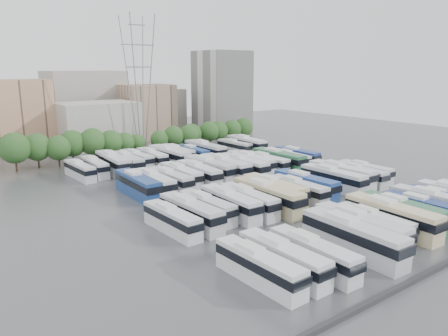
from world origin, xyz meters
TOP-DOWN VIEW (x-y plane):
  - ground at (0.00, 0.00)m, footprint 220.00×220.00m
  - tree_line at (-2.69, 42.15)m, footprint 66.67×7.24m
  - city_buildings at (-7.46, 71.86)m, footprint 102.00×35.00m
  - apartment_tower at (34.00, 58.00)m, footprint 14.00×14.00m
  - electricity_pylon at (2.00, 50.00)m, footprint 9.00×6.91m
  - bus_r0_s0 at (-21.41, -23.82)m, footprint 2.72×11.43m
  - bus_r0_s1 at (-18.22, -23.88)m, footprint 2.64×11.65m
  - bus_r0_s2 at (-14.81, -24.92)m, footprint 2.75×11.52m
  - bus_r0_s4 at (-8.25, -24.93)m, footprint 3.47×13.71m
  - bus_r0_s5 at (-4.89, -23.54)m, footprint 3.22×13.00m
  - bus_r0_s6 at (-1.46, -22.98)m, footprint 2.95×11.09m
  - bus_r0_s7 at (1.72, -23.48)m, footprint 3.41×13.47m
  - bus_r0_s8 at (5.02, -22.98)m, footprint 2.99×12.35m
  - bus_r0_s9 at (8.34, -24.26)m, footprint 2.81×11.91m
  - bus_r0_s10 at (11.62, -24.07)m, footprint 3.45×12.94m
  - bus_r0_s11 at (14.93, -23.52)m, footprint 2.67×11.01m
  - bus_r1_s0 at (-21.47, -6.66)m, footprint 2.80×11.11m
  - bus_r1_s1 at (-18.19, -6.09)m, footprint 3.09×12.29m
  - bus_r1_s2 at (-14.81, -5.00)m, footprint 2.83×11.20m
  - bus_r1_s3 at (-11.38, -5.89)m, footprint 3.04×12.25m
  - bus_r1_s4 at (-8.36, -6.39)m, footprint 3.08×12.00m
  - bus_r1_s5 at (-5.10, -7.00)m, footprint 3.11×13.66m
  - bus_r1_s6 at (-1.84, -4.95)m, footprint 2.84×12.75m
  - bus_r1_s7 at (1.83, -6.56)m, footprint 2.64×11.62m
  - bus_r1_s8 at (4.82, -5.46)m, footprint 3.08×12.58m
  - bus_r1_s10 at (11.46, -5.65)m, footprint 2.97×12.95m
  - bus_r1_s11 at (14.93, -4.74)m, footprint 3.23×13.44m
  - bus_r1_s12 at (18.35, -5.98)m, footprint 3.02×11.61m
  - bus_r1_s13 at (21.58, -5.01)m, footprint 2.50×11.14m
  - bus_r2_s1 at (-17.96, 10.88)m, footprint 3.11×12.99m
  - bus_r2_s2 at (-14.85, 10.93)m, footprint 3.05×12.17m
  - bus_r2_s3 at (-11.54, 11.24)m, footprint 3.01×11.73m
  - bus_r2_s4 at (-8.30, 12.91)m, footprint 2.94×11.99m
  - bus_r2_s5 at (-4.99, 12.07)m, footprint 3.04×12.40m
  - bus_r2_s6 at (-1.71, 13.28)m, footprint 3.51×13.63m
  - bus_r2_s7 at (1.50, 12.54)m, footprint 3.11×13.59m
  - bus_r2_s8 at (4.89, 11.42)m, footprint 3.04×13.27m
  - bus_r2_s9 at (8.19, 12.91)m, footprint 3.07×13.07m
  - bus_r2_s10 at (11.41, 11.86)m, footprint 3.05×12.00m
  - bus_r2_s11 at (14.80, 11.59)m, footprint 3.35×13.56m
  - bus_r2_s12 at (18.30, 11.88)m, footprint 2.89×11.31m
  - bus_r2_s13 at (21.59, 12.91)m, footprint 3.01×11.80m
  - bus_r3_s0 at (-21.57, 28.68)m, footprint 2.88×10.87m
  - bus_r3_s1 at (-18.25, 29.83)m, footprint 2.80×11.24m
  - bus_r3_s2 at (-14.74, 28.87)m, footprint 3.63×13.73m
  - bus_r3_s3 at (-11.55, 28.96)m, footprint 3.10×12.28m
  - bus_r3_s4 at (-8.37, 31.24)m, footprint 3.04×11.59m
  - bus_r3_s5 at (-5.00, 30.67)m, footprint 3.01×11.66m
  - bus_r3_s6 at (-1.67, 28.89)m, footprint 3.45×13.41m
  - bus_r3_s7 at (1.44, 31.14)m, footprint 3.10×12.01m
  - bus_r3_s8 at (5.00, 29.62)m, footprint 2.67×11.15m
  - bus_r3_s9 at (8.16, 29.38)m, footprint 3.10×13.64m
  - bus_r3_s12 at (17.98, 30.77)m, footprint 2.93×11.13m
  - bus_r3_s13 at (21.42, 30.36)m, footprint 3.42×13.41m

SIDE VIEW (x-z plane):
  - ground at x=0.00m, z-range 0.00..0.00m
  - bus_r3_s0 at x=-21.57m, z-range -0.03..3.35m
  - bus_r0_s11 at x=14.93m, z-range -0.03..3.40m
  - bus_r0_s6 at x=-1.46m, z-range -0.03..3.41m
  - bus_r3_s12 at x=17.98m, z-range -0.03..3.43m
  - bus_r1_s0 at x=-21.47m, z-range -0.03..3.43m
  - bus_r3_s8 at x=5.00m, z-range -0.03..3.45m
  - bus_r1_s2 at x=-14.81m, z-range -0.03..3.46m
  - bus_r1_s13 at x=21.58m, z-range -0.03..3.46m
  - bus_r3_s1 at x=-18.25m, z-range -0.03..3.47m
  - bus_r2_s12 at x=18.30m, z-range -0.03..3.49m
  - bus_r0_s0 at x=-21.41m, z-range -0.03..3.54m
  - bus_r0_s2 at x=-14.81m, z-range -0.03..3.56m
  - bus_r3_s4 at x=-8.37m, z-range -0.03..3.57m
  - bus_r1_s12 at x=18.35m, z-range -0.03..3.58m
  - bus_r3_s5 at x=-5.00m, z-range -0.03..3.59m
  - bus_r1_s7 at x=1.83m, z-range -0.03..3.60m
  - bus_r0_s1 at x=-18.22m, z-range -0.03..3.61m
  - bus_r2_s3 at x=-11.54m, z-range -0.03..3.62m
  - bus_r2_s13 at x=21.59m, z-range -0.03..3.64m
  - bus_r0_s9 at x=8.34m, z-range -0.03..3.69m
  - bus_r1_s4 at x=-8.36m, z-range -0.03..3.70m
  - bus_r3_s7 at x=1.44m, z-range -0.03..3.70m
  - bus_r2_s10 at x=11.41m, z-range -0.03..3.70m
  - bus_r2_s4 at x=-8.30m, z-range -0.03..3.70m
  - bus_r2_s2 at x=-14.85m, z-range -0.03..3.76m
  - bus_r1_s3 at x=-11.38m, z-range -0.03..3.78m
  - bus_r3_s3 at x=-11.55m, z-range -0.03..3.79m
  - bus_r1_s1 at x=-18.19m, z-range -0.03..3.80m
  - bus_r0_s8 at x=5.02m, z-range -0.03..3.82m
  - bus_r2_s5 at x=-4.99m, z-range -0.04..3.83m
  - bus_r1_s8 at x=4.82m, z-range -0.04..3.89m
  - bus_r1_s6 at x=-1.84m, z-range -0.04..3.96m
  - bus_r0_s10 at x=11.62m, z-range -0.04..3.98m
  - bus_r0_s5 at x=-4.89m, z-range -0.04..4.02m
  - bus_r1_s10 at x=11.46m, z-range -0.04..4.02m
  - bus_r2_s1 at x=-17.96m, z-range -0.04..4.02m
  - bus_r2_s9 at x=8.19m, z-range -0.04..4.05m
  - bus_r2_s8 at x=4.89m, z-range -0.04..4.11m
  - bus_r3_s6 at x=-1.67m, z-range -0.04..4.14m
  - bus_r3_s13 at x=21.42m, z-range -0.04..4.14m
  - bus_r0_s7 at x=1.72m, z-range -0.04..4.16m
  - bus_r1_s11 at x=14.93m, z-range -0.04..4.16m
  - bus_r2_s11 at x=14.80m, z-range -0.04..4.19m
  - bus_r2_s6 at x=-1.71m, z-range -0.04..4.20m
  - bus_r2_s7 at x=1.50m, z-range -0.04..4.22m
  - bus_r3_s2 at x=-14.74m, z-range -0.04..4.23m
  - bus_r3_s9 at x=8.16m, z-range -0.04..4.23m
  - bus_r0_s4 at x=-8.25m, z-range -0.04..4.23m
  - bus_r1_s5 at x=-5.10m, z-range -0.04..4.24m
  - tree_line at x=-2.69m, z-range 0.18..8.34m
  - city_buildings at x=-7.46m, z-range -2.13..17.87m
  - apartment_tower at x=34.00m, z-range 0.00..26.00m
  - electricity_pylon at x=2.00m, z-range 1.75..35.57m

